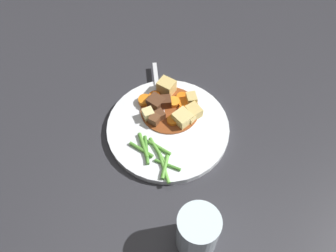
{
  "coord_description": "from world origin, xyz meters",
  "views": [
    {
      "loc": [
        -0.42,
        -0.13,
        0.66
      ],
      "look_at": [
        0.0,
        0.0,
        0.02
      ],
      "focal_mm": 37.97,
      "sensor_mm": 36.0,
      "label": 1
    }
  ],
  "objects_px": {
    "potato_chunk_5": "(191,99)",
    "meat_chunk_2": "(154,120)",
    "potato_chunk_2": "(166,87)",
    "potato_chunk_3": "(194,111)",
    "carrot_slice_4": "(145,101)",
    "meat_chunk_3": "(156,102)",
    "carrot_slice_2": "(173,121)",
    "carrot_slice_3": "(155,97)",
    "potato_chunk_1": "(148,114)",
    "potato_chunk_4": "(183,118)",
    "carrot_slice_0": "(182,98)",
    "carrot_slice_5": "(174,102)",
    "dinner_plate": "(168,128)",
    "carrot_slice_1": "(186,104)",
    "fork": "(158,92)",
    "meat_chunk_1": "(158,116)",
    "meat_chunk_0": "(164,102)",
    "carrot_slice_6": "(186,111)",
    "water_glass": "(198,231)",
    "potato_chunk_0": "(190,116)"
  },
  "relations": [
    {
      "from": "potato_chunk_5",
      "to": "meat_chunk_2",
      "type": "distance_m",
      "value": 0.1
    },
    {
      "from": "potato_chunk_2",
      "to": "potato_chunk_3",
      "type": "height_order",
      "value": "potato_chunk_2"
    },
    {
      "from": "carrot_slice_4",
      "to": "meat_chunk_3",
      "type": "bearing_deg",
      "value": -94.8
    },
    {
      "from": "carrot_slice_2",
      "to": "carrot_slice_3",
      "type": "bearing_deg",
      "value": 48.31
    },
    {
      "from": "potato_chunk_1",
      "to": "potato_chunk_4",
      "type": "distance_m",
      "value": 0.08
    },
    {
      "from": "carrot_slice_0",
      "to": "carrot_slice_5",
      "type": "distance_m",
      "value": 0.02
    },
    {
      "from": "dinner_plate",
      "to": "potato_chunk_4",
      "type": "height_order",
      "value": "potato_chunk_4"
    },
    {
      "from": "potato_chunk_2",
      "to": "meat_chunk_2",
      "type": "xyz_separation_m",
      "value": [
        -0.09,
        -0.0,
        -0.01
      ]
    },
    {
      "from": "potato_chunk_1",
      "to": "potato_chunk_3",
      "type": "bearing_deg",
      "value": -68.28
    },
    {
      "from": "potato_chunk_2",
      "to": "potato_chunk_3",
      "type": "bearing_deg",
      "value": -119.43
    },
    {
      "from": "carrot_slice_1",
      "to": "fork",
      "type": "height_order",
      "value": "carrot_slice_1"
    },
    {
      "from": "carrot_slice_5",
      "to": "potato_chunk_4",
      "type": "distance_m",
      "value": 0.05
    },
    {
      "from": "potato_chunk_2",
      "to": "fork",
      "type": "xyz_separation_m",
      "value": [
        -0.01,
        0.02,
        -0.02
      ]
    },
    {
      "from": "potato_chunk_4",
      "to": "meat_chunk_1",
      "type": "bearing_deg",
      "value": 98.4
    },
    {
      "from": "meat_chunk_0",
      "to": "potato_chunk_4",
      "type": "bearing_deg",
      "value": -121.2
    },
    {
      "from": "carrot_slice_2",
      "to": "potato_chunk_1",
      "type": "distance_m",
      "value": 0.06
    },
    {
      "from": "carrot_slice_3",
      "to": "meat_chunk_3",
      "type": "relative_size",
      "value": 0.78
    },
    {
      "from": "potato_chunk_3",
      "to": "carrot_slice_2",
      "type": "bearing_deg",
      "value": 131.94
    },
    {
      "from": "carrot_slice_3",
      "to": "fork",
      "type": "bearing_deg",
      "value": -3.11
    },
    {
      "from": "dinner_plate",
      "to": "meat_chunk_1",
      "type": "bearing_deg",
      "value": 63.86
    },
    {
      "from": "dinner_plate",
      "to": "fork",
      "type": "height_order",
      "value": "fork"
    },
    {
      "from": "carrot_slice_5",
      "to": "potato_chunk_1",
      "type": "bearing_deg",
      "value": 140.43
    },
    {
      "from": "carrot_slice_6",
      "to": "potato_chunk_3",
      "type": "bearing_deg",
      "value": -92.92
    },
    {
      "from": "carrot_slice_3",
      "to": "water_glass",
      "type": "distance_m",
      "value": 0.34
    },
    {
      "from": "carrot_slice_5",
      "to": "meat_chunk_0",
      "type": "distance_m",
      "value": 0.02
    },
    {
      "from": "potato_chunk_0",
      "to": "fork",
      "type": "distance_m",
      "value": 0.11
    },
    {
      "from": "meat_chunk_3",
      "to": "potato_chunk_4",
      "type": "bearing_deg",
      "value": -109.25
    },
    {
      "from": "meat_chunk_1",
      "to": "fork",
      "type": "height_order",
      "value": "meat_chunk_1"
    },
    {
      "from": "potato_chunk_5",
      "to": "meat_chunk_1",
      "type": "relative_size",
      "value": 1.0
    },
    {
      "from": "carrot_slice_5",
      "to": "potato_chunk_5",
      "type": "distance_m",
      "value": 0.04
    },
    {
      "from": "carrot_slice_1",
      "to": "carrot_slice_5",
      "type": "bearing_deg",
      "value": 95.7
    },
    {
      "from": "potato_chunk_1",
      "to": "meat_chunk_0",
      "type": "relative_size",
      "value": 0.78
    },
    {
      "from": "meat_chunk_2",
      "to": "fork",
      "type": "distance_m",
      "value": 0.09
    },
    {
      "from": "potato_chunk_4",
      "to": "fork",
      "type": "distance_m",
      "value": 0.1
    },
    {
      "from": "meat_chunk_1",
      "to": "water_glass",
      "type": "bearing_deg",
      "value": -147.45
    },
    {
      "from": "carrot_slice_2",
      "to": "potato_chunk_3",
      "type": "relative_size",
      "value": 0.77
    },
    {
      "from": "potato_chunk_5",
      "to": "meat_chunk_1",
      "type": "bearing_deg",
      "value": 138.26
    },
    {
      "from": "carrot_slice_2",
      "to": "meat_chunk_0",
      "type": "height_order",
      "value": "meat_chunk_0"
    },
    {
      "from": "carrot_slice_3",
      "to": "carrot_slice_5",
      "type": "bearing_deg",
      "value": -93.84
    },
    {
      "from": "carrot_slice_0",
      "to": "carrot_slice_4",
      "type": "relative_size",
      "value": 0.9
    },
    {
      "from": "potato_chunk_0",
      "to": "potato_chunk_5",
      "type": "bearing_deg",
      "value": 11.63
    },
    {
      "from": "carrot_slice_0",
      "to": "potato_chunk_1",
      "type": "xyz_separation_m",
      "value": [
        -0.07,
        0.06,
        0.01
      ]
    },
    {
      "from": "carrot_slice_4",
      "to": "potato_chunk_5",
      "type": "bearing_deg",
      "value": -73.39
    },
    {
      "from": "carrot_slice_0",
      "to": "potato_chunk_4",
      "type": "xyz_separation_m",
      "value": [
        -0.06,
        -0.02,
        0.01
      ]
    },
    {
      "from": "carrot_slice_0",
      "to": "meat_chunk_0",
      "type": "bearing_deg",
      "value": 132.17
    },
    {
      "from": "potato_chunk_2",
      "to": "potato_chunk_4",
      "type": "distance_m",
      "value": 0.09
    },
    {
      "from": "meat_chunk_3",
      "to": "potato_chunk_0",
      "type": "bearing_deg",
      "value": -97.87
    },
    {
      "from": "potato_chunk_3",
      "to": "carrot_slice_3",
      "type": "bearing_deg",
      "value": 79.7
    },
    {
      "from": "dinner_plate",
      "to": "carrot_slice_3",
      "type": "distance_m",
      "value": 0.09
    },
    {
      "from": "dinner_plate",
      "to": "potato_chunk_3",
      "type": "distance_m",
      "value": 0.07
    }
  ]
}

